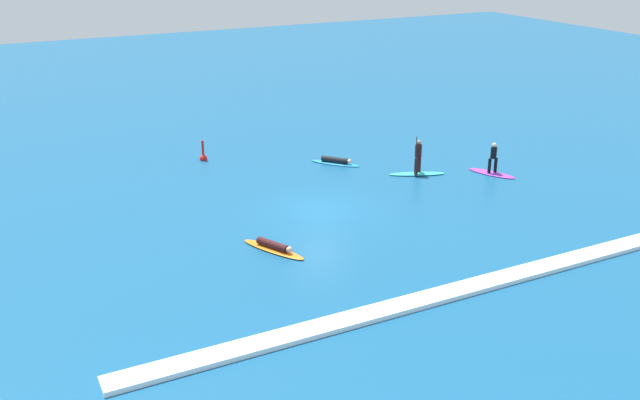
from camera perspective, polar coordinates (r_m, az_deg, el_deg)
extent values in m
plane|color=navy|center=(33.46, 0.00, -0.80)|extent=(120.00, 120.00, 0.00)
ellipsoid|color=purple|center=(39.38, 13.61, 2.10)|extent=(1.81, 2.74, 0.08)
cylinder|color=black|center=(39.35, 13.90, 2.74)|extent=(0.23, 0.23, 0.81)
cylinder|color=black|center=(39.14, 13.43, 2.69)|extent=(0.23, 0.23, 0.81)
cylinder|color=black|center=(39.03, 13.76, 3.70)|extent=(0.43, 0.43, 0.61)
sphere|color=beige|center=(38.91, 13.81, 4.30)|extent=(0.33, 0.33, 0.25)
ellipsoid|color=orange|center=(29.41, -3.75, -3.98)|extent=(1.94, 3.10, 0.11)
cylinder|color=#381414|center=(29.35, -3.83, -3.58)|extent=(0.95, 1.50, 0.31)
sphere|color=tan|center=(28.82, -2.48, -4.00)|extent=(0.35, 0.35, 0.26)
ellipsoid|color=#33C6CC|center=(38.51, 7.80, 2.10)|extent=(3.01, 1.72, 0.10)
cylinder|color=#381414|center=(38.55, 7.94, 2.90)|extent=(0.27, 0.27, 0.90)
cylinder|color=#381414|center=(38.16, 7.72, 2.72)|extent=(0.27, 0.27, 0.90)
cylinder|color=#381414|center=(38.11, 7.89, 3.93)|extent=(0.47, 0.47, 0.68)
sphere|color=#A37556|center=(37.98, 7.93, 4.60)|extent=(0.33, 0.33, 0.25)
cylinder|color=black|center=(37.88, 7.74, 3.51)|extent=(0.18, 0.35, 2.05)
cube|color=black|center=(38.19, 7.67, 2.12)|extent=(0.13, 0.21, 0.32)
ellipsoid|color=#1E8CD1|center=(39.90, 1.24, 2.97)|extent=(2.33, 2.56, 0.08)
cylinder|color=black|center=(39.85, 1.18, 3.25)|extent=(1.23, 1.36, 0.31)
sphere|color=beige|center=(39.56, 2.37, 3.12)|extent=(0.33, 0.33, 0.24)
sphere|color=red|center=(41.06, -9.33, 3.31)|extent=(0.42, 0.42, 0.42)
cylinder|color=red|center=(40.92, -9.37, 3.95)|extent=(0.14, 0.14, 1.16)
cube|color=white|center=(26.15, 9.54, -7.57)|extent=(23.87, 0.90, 0.18)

